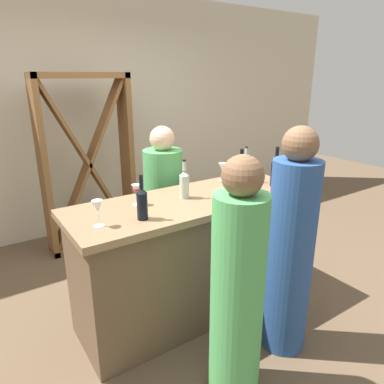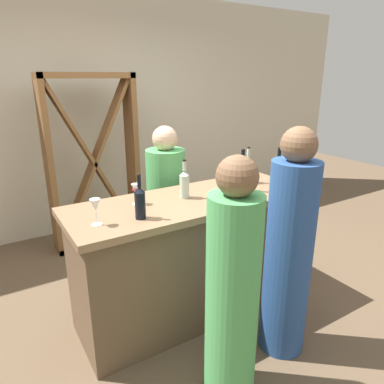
{
  "view_description": "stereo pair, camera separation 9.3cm",
  "coord_description": "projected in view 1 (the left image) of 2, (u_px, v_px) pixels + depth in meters",
  "views": [
    {
      "loc": [
        -1.39,
        -2.07,
        1.86
      ],
      "look_at": [
        0.0,
        0.0,
        1.03
      ],
      "focal_mm": 33.04,
      "sensor_mm": 36.0,
      "label": 1
    },
    {
      "loc": [
        -1.31,
        -2.12,
        1.86
      ],
      "look_at": [
        0.0,
        0.0,
        1.03
      ],
      "focal_mm": 33.04,
      "sensor_mm": 36.0,
      "label": 2
    }
  ],
  "objects": [
    {
      "name": "wine_glass_far_left",
      "position": [
        223.0,
        168.0,
        3.06
      ],
      "size": [
        0.08,
        0.08,
        0.16
      ],
      "color": "white",
      "rests_on": "bar_counter"
    },
    {
      "name": "wine_bottle_rightmost_near_black",
      "position": [
        276.0,
        171.0,
        2.9
      ],
      "size": [
        0.08,
        0.08,
        0.33
      ],
      "color": "black",
      "rests_on": "bar_counter"
    },
    {
      "name": "back_wall",
      "position": [
        90.0,
        115.0,
        4.25
      ],
      "size": [
        8.0,
        0.1,
        2.8
      ],
      "primitive_type": "cube",
      "color": "beige",
      "rests_on": "ground"
    },
    {
      "name": "wine_glass_near_left",
      "position": [
        98.0,
        208.0,
        2.12
      ],
      "size": [
        0.07,
        0.07,
        0.17
      ],
      "color": "white",
      "rests_on": "bar_counter"
    },
    {
      "name": "wine_glass_near_center",
      "position": [
        136.0,
        190.0,
        2.48
      ],
      "size": [
        0.06,
        0.06,
        0.15
      ],
      "color": "white",
      "rests_on": "bar_counter"
    },
    {
      "name": "wine_bottle_second_left_clear_pale",
      "position": [
        184.0,
        184.0,
        2.62
      ],
      "size": [
        0.07,
        0.07,
        0.29
      ],
      "color": "#B7C6B2",
      "rests_on": "bar_counter"
    },
    {
      "name": "wine_glass_near_right",
      "position": [
        228.0,
        173.0,
        2.94
      ],
      "size": [
        0.07,
        0.07,
        0.15
      ],
      "color": "white",
      "rests_on": "bar_counter"
    },
    {
      "name": "wine_rack",
      "position": [
        88.0,
        164.0,
        3.82
      ],
      "size": [
        0.98,
        0.28,
        1.89
      ],
      "color": "brown",
      "rests_on": "ground"
    },
    {
      "name": "ground_plane",
      "position": [
        192.0,
        309.0,
        2.95
      ],
      "size": [
        12.0,
        12.0,
        0.0
      ],
      "primitive_type": "plane",
      "color": "brown"
    },
    {
      "name": "person_left_guest",
      "position": [
        290.0,
        251.0,
        2.36
      ],
      "size": [
        0.36,
        0.36,
        1.58
      ],
      "rotation": [
        0.0,
        0.0,
        1.38
      ],
      "color": "#284C8C",
      "rests_on": "ground"
    },
    {
      "name": "wine_bottle_second_right_clear_pale",
      "position": [
        245.0,
        169.0,
        3.01
      ],
      "size": [
        0.07,
        0.07,
        0.31
      ],
      "color": "#B7C6B2",
      "rests_on": "bar_counter"
    },
    {
      "name": "wine_bottle_leftmost_near_black",
      "position": [
        142.0,
        203.0,
        2.23
      ],
      "size": [
        0.07,
        0.07,
        0.3
      ],
      "color": "black",
      "rests_on": "bar_counter"
    },
    {
      "name": "wine_bottle_center_near_black",
      "position": [
        241.0,
        175.0,
        2.79
      ],
      "size": [
        0.08,
        0.08,
        0.34
      ],
      "color": "black",
      "rests_on": "bar_counter"
    },
    {
      "name": "person_server_behind",
      "position": [
        164.0,
        210.0,
        3.31
      ],
      "size": [
        0.36,
        0.36,
        1.44
      ],
      "rotation": [
        0.0,
        0.0,
        -1.58
      ],
      "color": "#4CA559",
      "rests_on": "ground"
    },
    {
      "name": "bar_counter",
      "position": [
        192.0,
        256.0,
        2.8
      ],
      "size": [
        1.88,
        0.69,
        0.98
      ],
      "color": "brown",
      "rests_on": "ground"
    },
    {
      "name": "person_center_guest",
      "position": [
        237.0,
        290.0,
        2.0
      ],
      "size": [
        0.34,
        0.34,
        1.48
      ],
      "rotation": [
        0.0,
        0.0,
        1.7
      ],
      "color": "#4CA559",
      "rests_on": "ground"
    }
  ]
}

